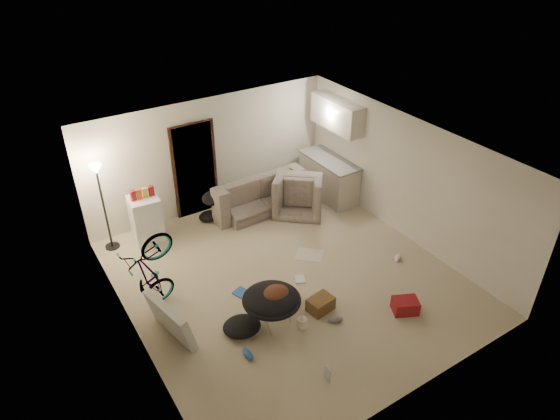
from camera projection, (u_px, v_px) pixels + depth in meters
floor at (287, 278)px, 9.06m from camera, size 5.50×6.00×0.02m
ceiling at (289, 152)px, 7.73m from camera, size 5.50×6.00×0.02m
wall_back at (210, 155)px, 10.55m from camera, size 5.50×0.02×2.50m
wall_front at (419, 331)px, 6.24m from camera, size 5.50×0.02×2.50m
wall_left at (127, 277)px, 7.14m from camera, size 0.02×6.00×2.50m
wall_right at (407, 178)px, 9.65m from camera, size 0.02×6.00×2.50m
doorway at (194, 170)px, 10.46m from camera, size 0.85×0.10×2.04m
door_trim at (195, 170)px, 10.44m from camera, size 0.97×0.04×2.10m
floor_lamp at (100, 189)px, 9.17m from camera, size 0.28×0.28×1.81m
kitchen_counter at (329, 178)px, 11.36m from camera, size 0.60×1.50×0.88m
counter_top at (330, 160)px, 11.12m from camera, size 0.64×1.54×0.04m
kitchen_uppers at (337, 114)px, 10.62m from camera, size 0.38×1.40×0.65m
sofa at (254, 195)px, 10.98m from camera, size 2.15×0.88×0.62m
armchair at (300, 194)px, 10.97m from camera, size 1.39×1.37×0.68m
bicycle at (153, 290)px, 8.16m from camera, size 1.63×0.84×0.90m
book_asset at (330, 383)px, 7.08m from camera, size 0.28×0.22×0.02m
mini_fridge at (146, 219)px, 9.87m from camera, size 0.59×0.59×0.94m
snack_box_0 at (134, 198)px, 9.51m from camera, size 0.11×0.09×0.30m
snack_box_1 at (140, 196)px, 9.57m from camera, size 0.11×0.08×0.30m
snack_box_2 at (146, 195)px, 9.62m from camera, size 0.11×0.08×0.30m
snack_box_3 at (152, 193)px, 9.67m from camera, size 0.10×0.07×0.30m
saucer_chair at (272, 304)px, 7.90m from camera, size 0.94×0.94×0.66m
hoodie at (275, 295)px, 7.79m from camera, size 0.54×0.47×0.22m
sofa_drape at (215, 198)px, 10.43m from camera, size 0.58×0.49×0.28m
tv_box at (170, 320)px, 7.68m from camera, size 0.47×1.06×0.69m
drink_case_a at (320, 304)px, 8.29m from camera, size 0.46×0.36×0.24m
drink_case_b at (405, 306)px, 8.26m from camera, size 0.50×0.45×0.24m
juicer at (302, 322)px, 7.98m from camera, size 0.16×0.16×0.23m
newspaper at (309, 255)px, 9.64m from camera, size 0.64×0.65×0.01m
book_blue at (243, 293)px, 8.68m from camera, size 0.32×0.37×0.03m
book_white at (300, 279)px, 9.01m from camera, size 0.26×0.28×0.02m
shoe_2 at (248, 354)px, 7.48m from camera, size 0.13×0.28×0.10m
shoe_3 at (335, 319)px, 8.09m from camera, size 0.27×0.19×0.09m
shoe_4 at (398, 258)px, 9.48m from camera, size 0.25×0.24×0.09m
clothes_lump_a at (242, 326)px, 7.89m from camera, size 0.73×0.67×0.20m
clothes_lump_b at (209, 216)px, 10.69m from camera, size 0.55×0.51×0.14m
clothes_lump_c at (288, 300)px, 8.45m from camera, size 0.61×0.58×0.15m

